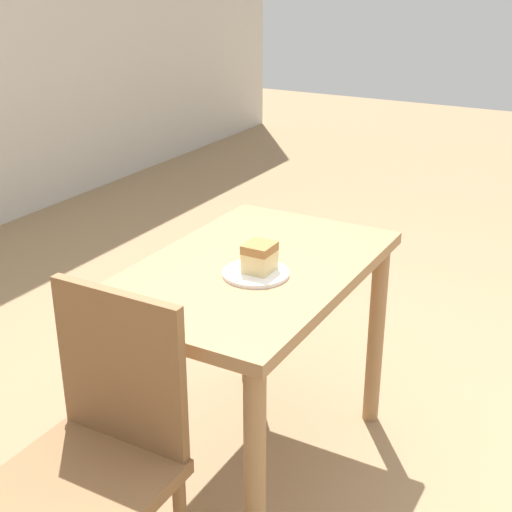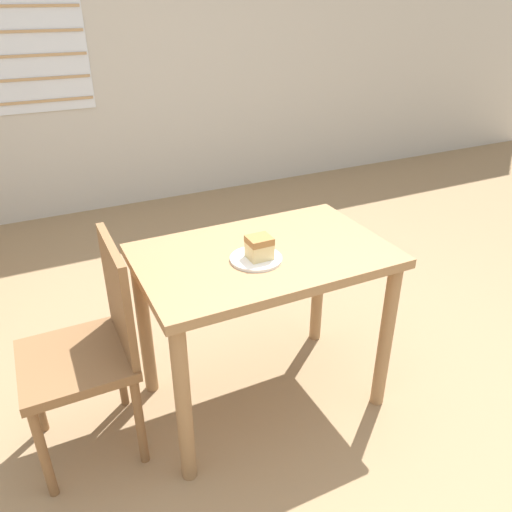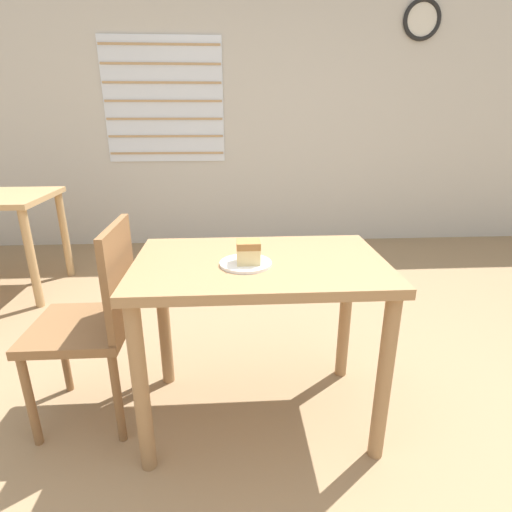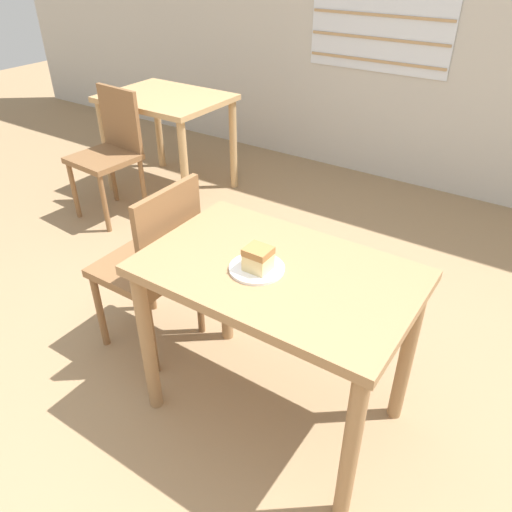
{
  "view_description": "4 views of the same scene",
  "coord_description": "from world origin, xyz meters",
  "views": [
    {
      "loc": [
        -1.77,
        -0.7,
        1.66
      ],
      "look_at": [
        -0.04,
        0.26,
        0.83
      ],
      "focal_mm": 50.0,
      "sensor_mm": 36.0,
      "label": 1
    },
    {
      "loc": [
        -0.79,
        -1.27,
        1.7
      ],
      "look_at": [
        -0.06,
        0.23,
        0.81
      ],
      "focal_mm": 35.0,
      "sensor_mm": 36.0,
      "label": 2
    },
    {
      "loc": [
        -0.09,
        -1.2,
        1.33
      ],
      "look_at": [
        0.0,
        0.3,
        0.79
      ],
      "focal_mm": 28.0,
      "sensor_mm": 36.0,
      "label": 3
    },
    {
      "loc": [
        0.79,
        -0.98,
        1.8
      ],
      "look_at": [
        -0.04,
        0.27,
        0.82
      ],
      "focal_mm": 35.0,
      "sensor_mm": 36.0,
      "label": 4
    }
  ],
  "objects": [
    {
      "name": "dining_table_near",
      "position": [
        0.02,
        0.32,
        0.64
      ],
      "size": [
        1.02,
        0.65,
        0.77
      ],
      "color": "#9E754C",
      "rests_on": "ground_plane"
    },
    {
      "name": "ground_plane",
      "position": [
        0.0,
        0.0,
        0.0
      ],
      "size": [
        14.0,
        14.0,
        0.0
      ],
      "primitive_type": "plane",
      "color": "#997A56"
    },
    {
      "name": "chair_near_window",
      "position": [
        -0.69,
        0.37,
        0.5
      ],
      "size": [
        0.41,
        0.41,
        0.91
      ],
      "rotation": [
        0.0,
        0.0,
        -1.57
      ],
      "color": "brown",
      "rests_on": "ground_plane"
    },
    {
      "name": "cake_slice",
      "position": [
        -0.03,
        0.26,
        0.82
      ],
      "size": [
        0.09,
        0.08,
        0.09
      ],
      "color": "#E5CC89",
      "rests_on": "plate"
    },
    {
      "name": "plate",
      "position": [
        -0.04,
        0.27,
        0.77
      ],
      "size": [
        0.2,
        0.2,
        0.01
      ],
      "color": "white",
      "rests_on": "dining_table_near"
    }
  ]
}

